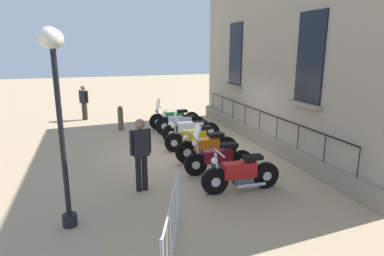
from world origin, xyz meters
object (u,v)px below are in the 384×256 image
Objects in this scene: motorcycle_orange at (207,147)px; bollard at (121,118)px; crowd_barrier at (172,225)px; pedestrian_standing at (141,150)px; motorcycle_yellow at (195,139)px; motorcycle_maroon at (218,158)px; motorcycle_green at (174,119)px; motorcycle_red at (241,174)px; motorcycle_silver at (181,124)px; motorcycle_white at (191,130)px; pedestrian_walking at (84,101)px; lamppost at (56,78)px.

bollard is at bearing -65.51° from motorcycle_orange.
crowd_barrier is 8.94m from bollard.
bollard is 6.24m from pedestrian_standing.
motorcycle_maroon is (0.02, 2.12, 0.01)m from motorcycle_yellow.
motorcycle_green is 1.10× the size of motorcycle_red.
motorcycle_silver is 1.08m from motorcycle_white.
pedestrian_walking is at bearing -81.44° from pedestrian_standing.
motorcycle_yellow is at bearing 119.27° from pedestrian_walking.
motorcycle_orange is at bearing 88.88° from motorcycle_green.
motorcycle_green reaches higher than motorcycle_white.
motorcycle_silver is 7.83m from crowd_barrier.
bollard is (2.07, -3.68, 0.08)m from motorcycle_yellow.
motorcycle_yellow is 1.99× the size of bollard.
pedestrian_walking reaches higher than motorcycle_green.
motorcycle_green is 1.22× the size of pedestrian_standing.
lamppost is at bearing 50.66° from motorcycle_white.
motorcycle_yellow is at bearing -86.40° from motorcycle_orange.
lamppost is (4.02, 4.91, 2.44)m from motorcycle_white.
motorcycle_maroon is 1.90× the size of bollard.
motorcycle_maroon is 1.18× the size of pedestrian_walking.
motorcycle_green is 8.83m from crowd_barrier.
bollard is at bearing -10.30° from motorcycle_green.
motorcycle_red reaches higher than motorcycle_silver.
pedestrian_standing is (2.33, 4.78, 0.57)m from motorcycle_silver.
crowd_barrier is at bearing 63.03° from motorcycle_orange.
motorcycle_green is 1.12× the size of motorcycle_maroon.
motorcycle_maroon reaches higher than motorcycle_red.
motorcycle_maroon is (0.16, 5.39, 0.01)m from motorcycle_green.
motorcycle_red is 2.95m from crowd_barrier.
motorcycle_yellow is (0.15, 3.28, 0.00)m from motorcycle_green.
motorcycle_yellow is (0.14, 2.23, -0.01)m from motorcycle_silver.
motorcycle_orange is 4.79m from crowd_barrier.
motorcycle_yellow reaches higher than bollard.
crowd_barrier reaches higher than motorcycle_orange.
crowd_barrier is at bearing 73.29° from motorcycle_silver.
pedestrian_walking reaches higher than motorcycle_yellow.
motorcycle_white is 4.46m from motorcycle_red.
bollard reaches higher than motorcycle_orange.
motorcycle_yellow is at bearing -111.81° from crowd_barrier.
motorcycle_maroon reaches higher than motorcycle_white.
motorcycle_white is at bearing -91.79° from motorcycle_red.
motorcycle_white is 6.34m from pedestrian_walking.
motorcycle_green is 1.32× the size of pedestrian_walking.
motorcycle_orange is (0.08, 3.23, -0.02)m from motorcycle_silver.
motorcycle_orange is 1.14× the size of pedestrian_standing.
crowd_barrier is at bearing 75.22° from motorcycle_green.
motorcycle_green reaches higher than crowd_barrier.
motorcycle_red is (0.14, 4.46, -0.01)m from motorcycle_white.
motorcycle_maroon is at bearing 85.94° from motorcycle_orange.
lamppost is (3.78, 1.63, 2.43)m from motorcycle_maroon.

